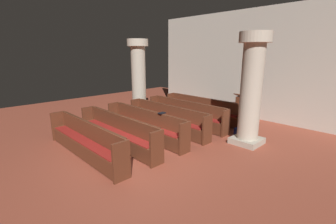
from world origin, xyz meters
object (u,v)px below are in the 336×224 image
(pew_row_0, at_px, (202,109))
(pew_row_3, at_px, (144,124))
(pew_row_1, at_px, (186,113))
(pew_row_2, at_px, (167,118))
(hymn_book, at_px, (162,113))
(kneeler_box_navy, at_px, (241,131))
(pillar_far_side, at_px, (139,76))
(pew_row_4, at_px, (117,131))
(pew_row_5, at_px, (85,139))
(lectern, at_px, (240,108))
(pillar_aisle_side, at_px, (251,88))

(pew_row_0, xyz_separation_m, pew_row_3, (0.00, -3.09, 0.00))
(pew_row_1, xyz_separation_m, pew_row_2, (0.00, -1.03, 0.00))
(hymn_book, bearing_deg, kneeler_box_navy, 58.68)
(pew_row_1, xyz_separation_m, kneeler_box_navy, (2.12, 0.52, -0.37))
(pew_row_2, bearing_deg, pillar_far_side, 163.54)
(pew_row_1, xyz_separation_m, pillar_far_side, (-2.60, -0.26, 1.25))
(pew_row_4, bearing_deg, pew_row_5, -90.00)
(hymn_book, bearing_deg, pew_row_1, 109.43)
(pew_row_2, xyz_separation_m, pew_row_4, (0.00, -2.06, 0.00))
(pew_row_2, xyz_separation_m, pew_row_3, (0.00, -1.03, 0.00))
(pew_row_1, relative_size, pew_row_2, 1.00)
(lectern, bearing_deg, pew_row_2, -106.54)
(kneeler_box_navy, bearing_deg, pew_row_1, -166.23)
(lectern, distance_m, kneeler_box_navy, 2.17)
(pew_row_1, bearing_deg, pillar_far_side, -174.25)
(pew_row_3, xyz_separation_m, pew_row_5, (0.00, -2.06, 0.00))
(pillar_aisle_side, xyz_separation_m, kneeler_box_navy, (-0.53, 0.63, -1.63))
(pew_row_1, distance_m, pillar_far_side, 2.90)
(pew_row_1, relative_size, lectern, 3.41)
(pew_row_4, bearing_deg, pillar_aisle_side, 48.36)
(pew_row_0, relative_size, pew_row_1, 1.00)
(pillar_far_side, relative_size, lectern, 3.07)
(pew_row_4, xyz_separation_m, pillar_far_side, (-2.60, 2.83, 1.25))
(pew_row_4, height_order, hymn_book, hymn_book)
(lectern, bearing_deg, pew_row_4, -100.45)
(pew_row_1, distance_m, kneeler_box_navy, 2.21)
(pew_row_0, distance_m, pillar_far_side, 3.16)
(pillar_far_side, bearing_deg, pew_row_1, 5.75)
(pillar_aisle_side, bearing_deg, kneeler_box_navy, 130.37)
(pew_row_4, distance_m, pillar_far_side, 4.04)
(pew_row_1, xyz_separation_m, lectern, (1.00, 2.35, -0.03))
(pillar_aisle_side, xyz_separation_m, lectern, (-1.65, 2.46, -1.28))
(pew_row_4, xyz_separation_m, pew_row_5, (0.00, -1.03, 0.00))
(pew_row_5, bearing_deg, lectern, 81.19)
(pew_row_2, xyz_separation_m, lectern, (1.00, 3.38, -0.03))
(pew_row_0, height_order, hymn_book, hymn_book)
(pew_row_2, height_order, lectern, lectern)
(pew_row_1, height_order, pew_row_2, same)
(pillar_aisle_side, bearing_deg, lectern, 123.86)
(pew_row_3, distance_m, hymn_book, 0.82)
(pillar_aisle_side, bearing_deg, pew_row_5, -123.45)
(pew_row_0, distance_m, pew_row_5, 5.15)
(pew_row_1, bearing_deg, pew_row_3, -90.00)
(pew_row_1, distance_m, pew_row_5, 4.12)
(lectern, xyz_separation_m, kneeler_box_navy, (1.11, -1.83, -0.35))
(pew_row_4, height_order, kneeler_box_navy, pew_row_4)
(pew_row_1, bearing_deg, pew_row_2, -90.00)
(pew_row_2, bearing_deg, pew_row_3, -90.00)
(pew_row_5, bearing_deg, pew_row_1, 90.00)
(pew_row_4, height_order, pillar_far_side, pillar_far_side)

